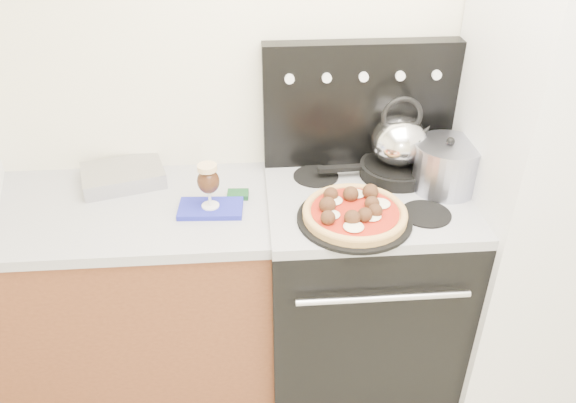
{
  "coord_description": "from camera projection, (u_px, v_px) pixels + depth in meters",
  "views": [
    {
      "loc": [
        -0.36,
        -0.6,
        2.03
      ],
      "look_at": [
        -0.23,
        1.05,
        0.98
      ],
      "focal_mm": 35.0,
      "sensor_mm": 36.0,
      "label": 1
    }
  ],
  "objects": [
    {
      "name": "stove_body",
      "position": [
        359.0,
        291.0,
        2.38
      ],
      "size": [
        0.76,
        0.65,
        0.88
      ],
      "primitive_type": "cube",
      "color": "black",
      "rests_on": "ground"
    },
    {
      "name": "base_cabinet",
      "position": [
        95.0,
        302.0,
        2.33
      ],
      "size": [
        1.45,
        0.6,
        0.86
      ],
      "primitive_type": "cube",
      "color": "brown",
      "rests_on": "ground"
    },
    {
      "name": "pizza",
      "position": [
        355.0,
        211.0,
        1.95
      ],
      "size": [
        0.46,
        0.46,
        0.05
      ],
      "primitive_type": null,
      "rotation": [
        0.0,
        0.0,
        0.34
      ],
      "color": "tan",
      "rests_on": "pizza_pan"
    },
    {
      "name": "fridge",
      "position": [
        552.0,
        184.0,
        2.13
      ],
      "size": [
        0.64,
        0.68,
        1.9
      ],
      "primitive_type": "cube",
      "color": "silver",
      "rests_on": "ground"
    },
    {
      "name": "beer_glass",
      "position": [
        209.0,
        186.0,
        2.0
      ],
      "size": [
        0.09,
        0.09,
        0.18
      ],
      "primitive_type": null,
      "rotation": [
        0.0,
        0.0,
        0.18
      ],
      "color": "#361C0E",
      "rests_on": "oven_mitt"
    },
    {
      "name": "pizza_pan",
      "position": [
        354.0,
        219.0,
        1.97
      ],
      "size": [
        0.44,
        0.44,
        0.01
      ],
      "primitive_type": "cylinder",
      "rotation": [
        0.0,
        0.0,
        -0.09
      ],
      "color": "black",
      "rests_on": "cooktop"
    },
    {
      "name": "skillet",
      "position": [
        396.0,
        170.0,
        2.23
      ],
      "size": [
        0.3,
        0.3,
        0.05
      ],
      "primitive_type": "cylinder",
      "rotation": [
        0.0,
        0.0,
        0.05
      ],
      "color": "black",
      "rests_on": "cooktop"
    },
    {
      "name": "oven_mitt",
      "position": [
        211.0,
        208.0,
        2.06
      ],
      "size": [
        0.24,
        0.15,
        0.02
      ],
      "primitive_type": "cube",
      "rotation": [
        0.0,
        0.0,
        -0.06
      ],
      "color": "#2126AC",
      "rests_on": "countertop"
    },
    {
      "name": "countertop",
      "position": [
        73.0,
        212.0,
        2.09
      ],
      "size": [
        1.48,
        0.63,
        0.04
      ],
      "primitive_type": "cube",
      "color": "#B0B0B7",
      "rests_on": "base_cabinet"
    },
    {
      "name": "room_shell",
      "position": [
        424.0,
        281.0,
        1.2
      ],
      "size": [
        3.52,
        3.01,
        2.52
      ],
      "color": "beige",
      "rests_on": "ground"
    },
    {
      "name": "backguard",
      "position": [
        359.0,
        104.0,
        2.22
      ],
      "size": [
        0.76,
        0.08,
        0.5
      ],
      "primitive_type": "cube",
      "color": "black",
      "rests_on": "cooktop"
    },
    {
      "name": "stock_pot",
      "position": [
        446.0,
        168.0,
        2.11
      ],
      "size": [
        0.29,
        0.29,
        0.18
      ],
      "primitive_type": "cylinder",
      "rotation": [
        0.0,
        0.0,
        0.23
      ],
      "color": "#9FA2B5",
      "rests_on": "cooktop"
    },
    {
      "name": "tea_kettle",
      "position": [
        399.0,
        137.0,
        2.15
      ],
      "size": [
        0.24,
        0.24,
        0.24
      ],
      "primitive_type": null,
      "rotation": [
        0.0,
        0.0,
        0.15
      ],
      "color": "silver",
      "rests_on": "skillet"
    },
    {
      "name": "cooktop",
      "position": [
        367.0,
        199.0,
        2.13
      ],
      "size": [
        0.76,
        0.65,
        0.04
      ],
      "primitive_type": "cube",
      "color": "#ADADB2",
      "rests_on": "stove_body"
    },
    {
      "name": "foil_sheet",
      "position": [
        123.0,
        175.0,
        2.22
      ],
      "size": [
        0.36,
        0.3,
        0.06
      ],
      "primitive_type": "cube",
      "rotation": [
        0.0,
        0.0,
        0.28
      ],
      "color": "silver",
      "rests_on": "countertop"
    }
  ]
}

